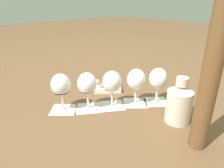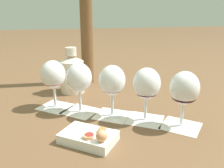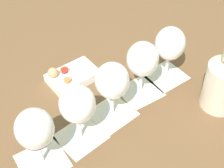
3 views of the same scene
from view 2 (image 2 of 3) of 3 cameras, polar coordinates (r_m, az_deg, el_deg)
The scene contains 14 objects.
ground_plane at distance 0.86m, azimuth 0.03°, elevation -7.57°, with size 8.00×8.00×0.00m, color brown.
tasting_card_0 at distance 0.95m, azimuth -13.41°, elevation -5.33°, with size 0.16×0.16×0.00m.
tasting_card_1 at distance 0.89m, azimuth -7.58°, elevation -6.51°, with size 0.16×0.16×0.00m.
tasting_card_2 at distance 0.86m, azimuth -0.03°, elevation -7.39°, with size 0.16×0.16×0.00m.
tasting_card_3 at distance 0.83m, azimuth 7.94°, elevation -8.50°, with size 0.16×0.16×0.00m.
tasting_card_4 at distance 0.81m, azimuth 16.23°, elevation -9.66°, with size 0.16×0.16×0.00m.
wine_glass_0 at distance 0.91m, azimuth -13.95°, elevation 1.77°, with size 0.09×0.09×0.18m.
wine_glass_1 at distance 0.85m, azimuth -7.90°, elevation 1.03°, with size 0.09×0.09×0.18m.
wine_glass_2 at distance 0.82m, azimuth -0.03°, elevation 0.43°, with size 0.09×0.09×0.18m.
wine_glass_3 at distance 0.78m, azimuth 8.31°, elevation -0.45°, with size 0.09×0.09×0.18m.
wine_glass_4 at distance 0.77m, azimuth 17.00°, elevation -1.48°, with size 0.09×0.09×0.18m.
ceramic_vase at distance 1.08m, azimuth -9.61°, elevation 2.60°, with size 0.11×0.11×0.20m.
snack_dish at distance 0.69m, azimuth -5.46°, elevation -12.57°, with size 0.18×0.17×0.06m.
umbrella_pole at distance 1.19m, azimuth -6.28°, elevation 17.21°, with size 0.06×0.06×0.72m.
Camera 2 is at (-0.18, -0.75, 0.36)m, focal length 38.00 mm.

